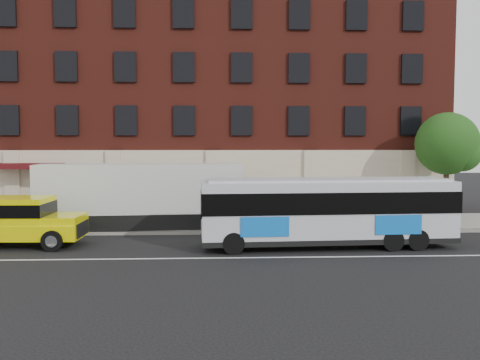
{
  "coord_description": "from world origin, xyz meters",
  "views": [
    {
      "loc": [
        0.2,
        -19.78,
        4.53
      ],
      "look_at": [
        1.35,
        5.5,
        2.76
      ],
      "focal_mm": 38.71,
      "sensor_mm": 36.0,
      "label": 1
    }
  ],
  "objects_px": {
    "city_bus": "(328,210)",
    "shipping_container": "(141,198)",
    "yellow_suv": "(15,218)",
    "street_tree": "(448,146)",
    "sign_pole": "(41,206)"
  },
  "relations": [
    {
      "from": "city_bus",
      "to": "shipping_container",
      "type": "bearing_deg",
      "value": 151.34
    },
    {
      "from": "city_bus",
      "to": "yellow_suv",
      "type": "xyz_separation_m",
      "value": [
        -13.76,
        0.84,
        -0.42
      ]
    },
    {
      "from": "city_bus",
      "to": "street_tree",
      "type": "bearing_deg",
      "value": 39.74
    },
    {
      "from": "street_tree",
      "to": "city_bus",
      "type": "relative_size",
      "value": 0.56
    },
    {
      "from": "shipping_container",
      "to": "sign_pole",
      "type": "bearing_deg",
      "value": -167.17
    },
    {
      "from": "city_bus",
      "to": "shipping_container",
      "type": "distance_m",
      "value": 10.02
    },
    {
      "from": "street_tree",
      "to": "shipping_container",
      "type": "xyz_separation_m",
      "value": [
        -17.29,
        -2.26,
        -2.68
      ]
    },
    {
      "from": "sign_pole",
      "to": "yellow_suv",
      "type": "distance_m",
      "value": 2.9
    },
    {
      "from": "shipping_container",
      "to": "street_tree",
      "type": "bearing_deg",
      "value": 7.43
    },
    {
      "from": "sign_pole",
      "to": "street_tree",
      "type": "distance_m",
      "value": 22.49
    },
    {
      "from": "city_bus",
      "to": "yellow_suv",
      "type": "height_order",
      "value": "city_bus"
    },
    {
      "from": "street_tree",
      "to": "city_bus",
      "type": "height_order",
      "value": "street_tree"
    },
    {
      "from": "street_tree",
      "to": "shipping_container",
      "type": "distance_m",
      "value": 17.64
    },
    {
      "from": "sign_pole",
      "to": "street_tree",
      "type": "bearing_deg",
      "value": 8.61
    },
    {
      "from": "street_tree",
      "to": "shipping_container",
      "type": "relative_size",
      "value": 0.59
    }
  ]
}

